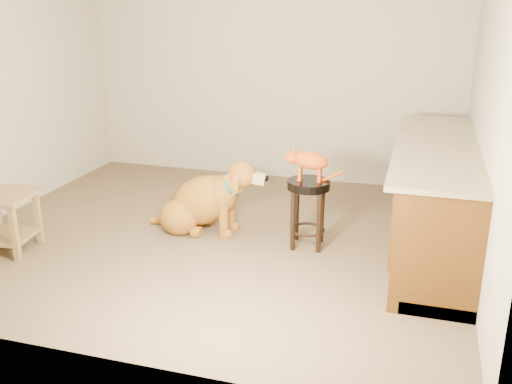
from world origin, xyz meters
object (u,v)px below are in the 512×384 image
(side_table, at_px, (4,213))
(wood_stool, at_px, (426,162))
(padded_stool, at_px, (308,200))
(golden_retriever, at_px, (203,202))
(tabby_kitten, at_px, (308,161))

(side_table, bearing_deg, wood_stool, 35.92)
(padded_stool, distance_m, golden_retriever, 1.03)
(wood_stool, xyz_separation_m, tabby_kitten, (-0.98, -1.68, 0.38))
(side_table, bearing_deg, padded_stool, 18.53)
(tabby_kitten, bearing_deg, golden_retriever, 171.52)
(wood_stool, bearing_deg, side_table, -144.08)
(golden_retriever, bearing_deg, wood_stool, 38.79)
(golden_retriever, height_order, tabby_kitten, tabby_kitten)
(golden_retriever, relative_size, tabby_kitten, 2.42)
(wood_stool, height_order, tabby_kitten, tabby_kitten)
(side_table, relative_size, golden_retriever, 0.48)
(padded_stool, xyz_separation_m, golden_retriever, (-1.02, 0.07, -0.15))
(wood_stool, distance_m, tabby_kitten, 1.98)
(side_table, xyz_separation_m, tabby_kitten, (2.49, 0.84, 0.44))
(wood_stool, bearing_deg, padded_stool, -120.09)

